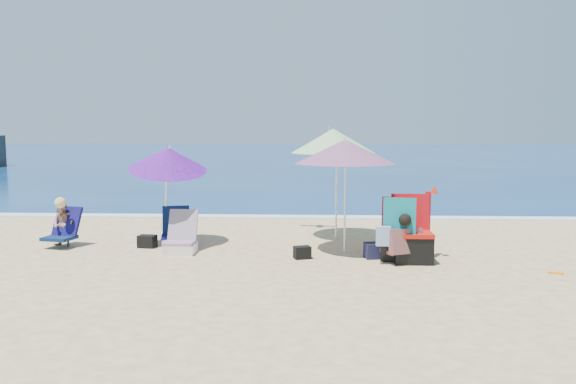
{
  "coord_description": "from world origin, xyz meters",
  "views": [
    {
      "loc": [
        0.18,
        -9.21,
        2.2
      ],
      "look_at": [
        -0.3,
        1.0,
        1.1
      ],
      "focal_mm": 35.65,
      "sensor_mm": 36.0,
      "label": 1
    }
  ],
  "objects_px": {
    "camp_chair_right": "(398,237)",
    "chair_navy": "(176,236)",
    "umbrella_blue": "(168,159)",
    "person_left": "(63,224)",
    "camp_chair_left": "(412,242)",
    "person_center": "(400,238)",
    "umbrella_turquoise": "(345,152)",
    "furled_umbrella": "(429,218)",
    "chair_rainbow": "(181,242)",
    "umbrella_striped": "(333,141)"
  },
  "relations": [
    {
      "from": "camp_chair_left",
      "to": "chair_rainbow",
      "type": "bearing_deg",
      "value": 172.67
    },
    {
      "from": "chair_rainbow",
      "to": "umbrella_turquoise",
      "type": "bearing_deg",
      "value": 3.07
    },
    {
      "from": "camp_chair_left",
      "to": "person_left",
      "type": "height_order",
      "value": "camp_chair_left"
    },
    {
      "from": "person_left",
      "to": "person_center",
      "type": "bearing_deg",
      "value": -9.24
    },
    {
      "from": "umbrella_turquoise",
      "to": "camp_chair_right",
      "type": "xyz_separation_m",
      "value": [
        0.89,
        -0.57,
        -1.43
      ]
    },
    {
      "from": "person_center",
      "to": "camp_chair_right",
      "type": "bearing_deg",
      "value": 95.9
    },
    {
      "from": "person_center",
      "to": "furled_umbrella",
      "type": "bearing_deg",
      "value": 35.36
    },
    {
      "from": "camp_chair_left",
      "to": "person_center",
      "type": "bearing_deg",
      "value": -168.01
    },
    {
      "from": "camp_chair_left",
      "to": "camp_chair_right",
      "type": "xyz_separation_m",
      "value": [
        -0.22,
        0.11,
        0.06
      ]
    },
    {
      "from": "umbrella_blue",
      "to": "camp_chair_right",
      "type": "xyz_separation_m",
      "value": [
        4.21,
        -1.05,
        -1.27
      ]
    },
    {
      "from": "furled_umbrella",
      "to": "chair_rainbow",
      "type": "bearing_deg",
      "value": 177.61
    },
    {
      "from": "furled_umbrella",
      "to": "chair_navy",
      "type": "height_order",
      "value": "furled_umbrella"
    },
    {
      "from": "umbrella_blue",
      "to": "chair_rainbow",
      "type": "height_order",
      "value": "umbrella_blue"
    },
    {
      "from": "umbrella_blue",
      "to": "camp_chair_left",
      "type": "height_order",
      "value": "umbrella_blue"
    },
    {
      "from": "umbrella_turquoise",
      "to": "person_center",
      "type": "distance_m",
      "value": 1.83
    },
    {
      "from": "chair_rainbow",
      "to": "person_left",
      "type": "bearing_deg",
      "value": 169.29
    },
    {
      "from": "furled_umbrella",
      "to": "chair_navy",
      "type": "distance_m",
      "value": 4.72
    },
    {
      "from": "person_left",
      "to": "camp_chair_right",
      "type": "bearing_deg",
      "value": -7.85
    },
    {
      "from": "camp_chair_left",
      "to": "person_left",
      "type": "bearing_deg",
      "value": 171.42
    },
    {
      "from": "chair_navy",
      "to": "person_center",
      "type": "height_order",
      "value": "person_center"
    },
    {
      "from": "furled_umbrella",
      "to": "person_left",
      "type": "relative_size",
      "value": 1.32
    },
    {
      "from": "umbrella_turquoise",
      "to": "camp_chair_right",
      "type": "relative_size",
      "value": 1.88
    },
    {
      "from": "person_center",
      "to": "chair_navy",
      "type": "bearing_deg",
      "value": 163.95
    },
    {
      "from": "umbrella_turquoise",
      "to": "chair_navy",
      "type": "xyz_separation_m",
      "value": [
        -3.18,
        0.45,
        -1.63
      ]
    },
    {
      "from": "umbrella_blue",
      "to": "umbrella_striped",
      "type": "bearing_deg",
      "value": 15.63
    },
    {
      "from": "umbrella_turquoise",
      "to": "chair_navy",
      "type": "height_order",
      "value": "umbrella_turquoise"
    },
    {
      "from": "camp_chair_right",
      "to": "camp_chair_left",
      "type": "bearing_deg",
      "value": -27.61
    },
    {
      "from": "umbrella_striped",
      "to": "camp_chair_right",
      "type": "relative_size",
      "value": 2.06
    },
    {
      "from": "umbrella_blue",
      "to": "camp_chair_right",
      "type": "height_order",
      "value": "umbrella_blue"
    },
    {
      "from": "camp_chair_right",
      "to": "person_center",
      "type": "relative_size",
      "value": 1.29
    },
    {
      "from": "person_left",
      "to": "furled_umbrella",
      "type": "bearing_deg",
      "value": -5.33
    },
    {
      "from": "furled_umbrella",
      "to": "camp_chair_right",
      "type": "distance_m",
      "value": 0.67
    },
    {
      "from": "umbrella_blue",
      "to": "person_left",
      "type": "bearing_deg",
      "value": -174.33
    },
    {
      "from": "umbrella_blue",
      "to": "camp_chair_left",
      "type": "xyz_separation_m",
      "value": [
        4.43,
        -1.17,
        -1.33
      ]
    },
    {
      "from": "umbrella_blue",
      "to": "camp_chair_left",
      "type": "distance_m",
      "value": 4.77
    },
    {
      "from": "person_center",
      "to": "person_left",
      "type": "distance_m",
      "value": 6.3
    },
    {
      "from": "chair_rainbow",
      "to": "person_left",
      "type": "height_order",
      "value": "person_left"
    },
    {
      "from": "chair_rainbow",
      "to": "camp_chair_left",
      "type": "relative_size",
      "value": 0.67
    },
    {
      "from": "chair_rainbow",
      "to": "camp_chair_right",
      "type": "distance_m",
      "value": 3.87
    },
    {
      "from": "umbrella_striped",
      "to": "chair_navy",
      "type": "height_order",
      "value": "umbrella_striped"
    },
    {
      "from": "person_center",
      "to": "person_left",
      "type": "xyz_separation_m",
      "value": [
        -6.22,
        1.01,
        0.02
      ]
    },
    {
      "from": "camp_chair_right",
      "to": "chair_navy",
      "type": "bearing_deg",
      "value": 165.94
    },
    {
      "from": "umbrella_blue",
      "to": "person_left",
      "type": "relative_size",
      "value": 2.12
    },
    {
      "from": "umbrella_blue",
      "to": "chair_rainbow",
      "type": "relative_size",
      "value": 2.7
    },
    {
      "from": "umbrella_turquoise",
      "to": "furled_umbrella",
      "type": "height_order",
      "value": "umbrella_turquoise"
    },
    {
      "from": "umbrella_turquoise",
      "to": "person_left",
      "type": "distance_m",
      "value": 5.5
    },
    {
      "from": "person_left",
      "to": "umbrella_striped",
      "type": "bearing_deg",
      "value": 11.86
    },
    {
      "from": "camp_chair_left",
      "to": "furled_umbrella",
      "type": "bearing_deg",
      "value": 45.2
    },
    {
      "from": "umbrella_striped",
      "to": "furled_umbrella",
      "type": "xyz_separation_m",
      "value": [
        1.61,
        -1.71,
        -1.29
      ]
    },
    {
      "from": "umbrella_striped",
      "to": "umbrella_turquoise",
      "type": "bearing_deg",
      "value": -83.01
    }
  ]
}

